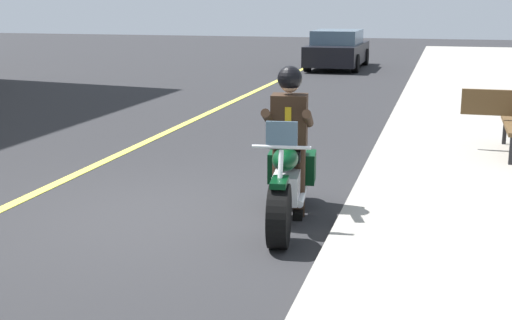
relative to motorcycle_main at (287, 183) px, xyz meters
name	(u,v)px	position (x,y,z in m)	size (l,w,h in m)	color
ground_plane	(164,218)	(0.25, -1.40, -0.45)	(80.00, 80.00, 0.00)	#28282B
lane_center_stripe	(13,204)	(0.25, -3.40, -0.45)	(60.00, 0.16, 0.01)	#E5DB4C
motorcycle_main	(287,183)	(0.00, 0.00, 0.00)	(2.22, 0.78, 1.26)	black
rider_main	(289,128)	(-0.19, -0.03, 0.58)	(0.67, 0.61, 1.74)	black
car_silver	(338,49)	(-18.15, -2.24, 0.24)	(4.60, 1.92, 1.40)	black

